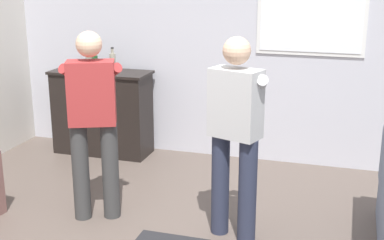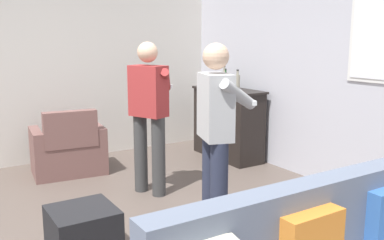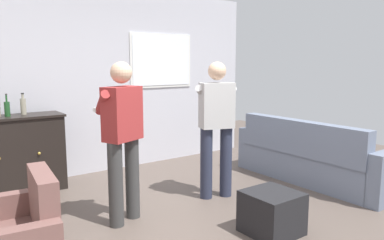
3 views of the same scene
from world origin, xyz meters
The scene contains 9 objects.
ground centered at (0.00, 0.00, 0.00)m, with size 10.40×10.40×0.00m, color brown.
wall_back_with_window centered at (0.03, 2.66, 1.41)m, with size 5.20×0.15×2.80m.
couch centered at (1.94, 0.37, 0.35)m, with size 0.57×2.31×0.89m.
sideboard_cabinet centered at (-1.44, 2.30, 0.50)m, with size 1.18×0.49×1.01m.
bottle_wine_green centered at (-1.30, 2.35, 1.12)m, with size 0.07×0.07×0.28m.
bottle_liquor_amber centered at (-1.50, 2.30, 1.11)m, with size 0.07×0.07×0.28m.
ottoman centered at (0.34, -0.43, 0.21)m, with size 0.49×0.49×0.42m, color black.
person_standing_left centered at (-0.71, 0.69, 0.94)m, with size 0.51×0.52×1.68m.
person_standing_right centered at (0.55, 0.69, 0.94)m, with size 0.53×0.52×1.68m.
Camera 3 is at (-2.35, -2.79, 1.66)m, focal length 35.00 mm.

